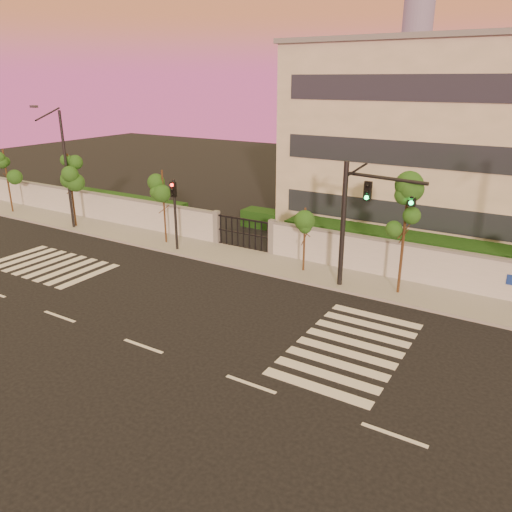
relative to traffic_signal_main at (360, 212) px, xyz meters
The scene contains 14 objects.
ground 11.59m from the traffic_signal_main, 117.94° to the right, with size 120.00×120.00×0.00m, color black.
sidewalk 6.50m from the traffic_signal_main, behind, with size 60.00×3.00×0.15m, color gray.
perimeter_wall 6.27m from the traffic_signal_main, 154.42° to the left, with size 60.00×0.36×2.20m.
hedge_row 7.21m from the traffic_signal_main, 127.47° to the left, with size 41.00×4.25×1.80m.
institutional_building 13.15m from the traffic_signal_main, 72.49° to the left, with size 24.40×12.40×12.25m.
road_markings 9.74m from the traffic_signal_main, 138.76° to the right, with size 57.00×7.62×0.02m.
street_tree_a 28.34m from the traffic_signal_main, behind, with size 1.52×1.21×4.99m.
street_tree_b 20.85m from the traffic_signal_main, behind, with size 1.57×1.25×5.19m.
street_tree_c 12.88m from the traffic_signal_main, behind, with size 1.38×1.10×4.75m.
street_tree_d 3.58m from the traffic_signal_main, 165.31° to the left, with size 1.34×1.06×3.62m.
street_tree_e 2.14m from the traffic_signal_main, 15.66° to the left, with size 1.62×1.29×5.85m.
traffic_signal_main is the anchor object (origin of this frame).
traffic_signal_secondary 11.48m from the traffic_signal_main, behind, with size 0.34×0.34×4.43m.
streetlight_west 20.71m from the traffic_signal_main, behind, with size 0.50×2.02×8.42m.
Camera 1 is at (12.82, -12.47, 9.95)m, focal length 35.00 mm.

